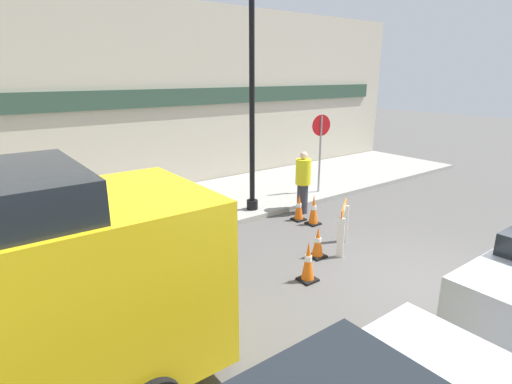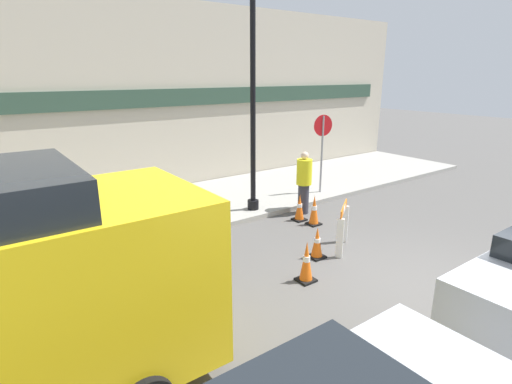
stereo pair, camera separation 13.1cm
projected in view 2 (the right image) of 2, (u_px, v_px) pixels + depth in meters
ground_plane at (439, 293)px, 6.56m from camera, size 60.00×60.00×0.00m
sidewalk_slab at (231, 197)px, 11.45m from camera, size 18.00×3.68×0.13m
storefront_facade at (195, 98)px, 12.17m from camera, size 18.00×0.22×5.50m
streetlamp_post at (253, 54)px, 9.19m from camera, size 0.44×0.44×5.93m
stop_sign at (322, 141)px, 11.33m from camera, size 0.59×0.13×2.24m
barricade_0 at (343, 225)px, 8.06m from camera, size 0.78×0.61×0.96m
barricade_1 at (198, 218)px, 8.37m from camera, size 0.78×0.77×1.03m
traffic_cone_0 at (306, 262)px, 6.85m from camera, size 0.30×0.30×0.74m
traffic_cone_1 at (314, 210)px, 9.45m from camera, size 0.30×0.30×0.73m
traffic_cone_2 at (317, 243)px, 7.76m from camera, size 0.30×0.30×0.63m
traffic_cone_3 at (300, 208)px, 9.75m from camera, size 0.30×0.30×0.66m
person_worker at (304, 181)px, 10.11m from camera, size 0.52×0.52×1.61m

